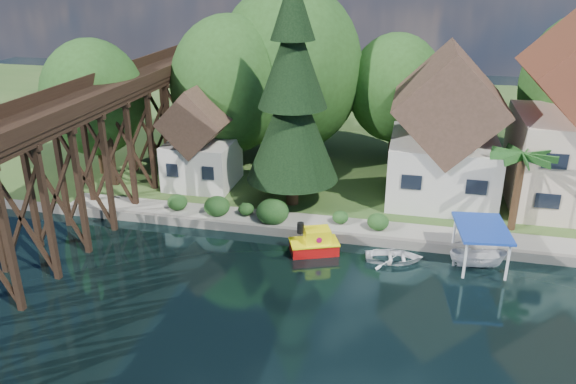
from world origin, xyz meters
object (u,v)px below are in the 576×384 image
conifer (293,99)px  tugboat (315,243)px  trestle_bridge (70,158)px  house_left (445,136)px  boat_white_a (394,256)px  palm_tree (523,159)px  shed (201,143)px  boat_canopy (479,250)px

conifer → tugboat: (2.75, -6.09, -7.53)m
trestle_bridge → house_left: bearing=25.2°
house_left → boat_white_a: size_ratio=3.20×
palm_tree → boat_white_a: size_ratio=1.62×
trestle_bridge → boat_white_a: bearing=3.0°
trestle_bridge → tugboat: (15.39, 1.04, -4.71)m
tugboat → boat_white_a: 4.86m
house_left → shed: bearing=-175.2°
tugboat → boat_canopy: size_ratio=0.76×
tugboat → boat_white_a: (4.85, 0.03, -0.28)m
boat_white_a → boat_canopy: bearing=-94.0°
boat_canopy → conifer: bearing=155.3°
house_left → boat_white_a: 11.21m
palm_tree → boat_canopy: size_ratio=1.27×
house_left → palm_tree: house_left is taller
tugboat → boat_canopy: (9.66, 0.37, 0.49)m
boat_canopy → palm_tree: bearing=62.5°
trestle_bridge → palm_tree: bearing=12.6°
shed → boat_canopy: 21.72m
conifer → trestle_bridge: bearing=-150.6°
shed → tugboat: 13.66m
boat_canopy → tugboat: bearing=-177.8°
tugboat → boat_canopy: bearing=2.2°
house_left → tugboat: house_left is taller
boat_canopy → boat_white_a: bearing=-175.9°
palm_tree → conifer: bearing=176.2°
shed → conifer: conifer is taller
boat_white_a → boat_canopy: boat_canopy is taller
tugboat → boat_canopy: 9.68m
trestle_bridge → house_left: 25.42m
house_left → boat_canopy: bearing=-77.7°
boat_white_a → tugboat: bearing=82.3°
palm_tree → boat_white_a: bearing=-145.1°
shed → boat_white_a: shed is taller
shed → palm_tree: shed is taller
shed → conifer: bearing=-16.1°
shed → tugboat: size_ratio=2.35×
tugboat → conifer: bearing=114.3°
conifer → house_left: bearing=19.7°
trestle_bridge → conifer: size_ratio=2.77×
house_left → trestle_bridge: bearing=-154.8°
boat_white_a → boat_canopy: size_ratio=0.79×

